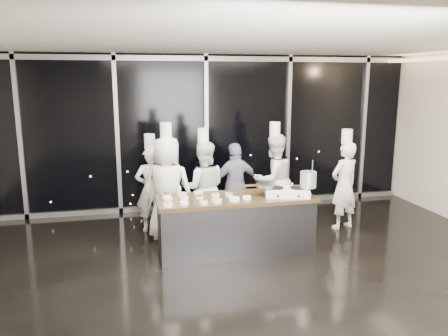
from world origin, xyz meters
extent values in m
plane|color=black|center=(0.00, 0.00, 0.00)|extent=(9.00, 9.00, 0.00)
cube|color=beige|center=(0.00, 3.50, 1.60)|extent=(9.00, 0.02, 3.20)
cube|color=beige|center=(0.00, -3.50, 1.60)|extent=(9.00, 0.02, 3.20)
cube|color=silver|center=(0.00, 0.00, 3.20)|extent=(9.00, 7.00, 0.02)
cube|color=black|center=(0.00, 3.44, 1.60)|extent=(8.90, 0.04, 3.18)
cube|color=gray|center=(0.00, 3.39, 3.10)|extent=(8.90, 0.08, 0.10)
cube|color=gray|center=(0.00, 3.39, 0.05)|extent=(8.90, 0.08, 0.10)
cube|color=gray|center=(-3.60, 3.39, 1.60)|extent=(0.08, 0.08, 3.20)
cube|color=gray|center=(-1.80, 3.39, 1.60)|extent=(0.08, 0.08, 3.20)
cube|color=gray|center=(0.00, 3.39, 1.60)|extent=(0.08, 0.08, 3.20)
cube|color=gray|center=(1.80, 3.39, 1.60)|extent=(0.08, 0.08, 3.20)
cube|color=gray|center=(3.60, 3.39, 1.60)|extent=(0.08, 0.08, 3.20)
cube|color=#333338|center=(0.00, 0.90, 0.42)|extent=(2.40, 0.80, 0.84)
cube|color=#44321D|center=(0.00, 0.90, 0.87)|extent=(2.46, 0.86, 0.06)
cube|color=white|center=(0.80, 0.78, 0.96)|extent=(0.76, 0.57, 0.12)
cylinder|color=black|center=(0.64, 0.82, 1.03)|extent=(0.28, 0.28, 0.02)
cylinder|color=black|center=(0.96, 0.74, 1.03)|extent=(0.28, 0.28, 0.02)
cylinder|color=black|center=(0.59, 0.61, 0.95)|extent=(0.04, 0.03, 0.04)
cylinder|color=black|center=(0.90, 0.53, 0.95)|extent=(0.04, 0.03, 0.04)
cylinder|color=gray|center=(0.48, 0.88, 1.07)|extent=(0.37, 0.37, 0.05)
cube|color=#4C2B14|center=(0.22, 0.95, 1.07)|extent=(0.23, 0.08, 0.02)
cylinder|color=silver|center=(1.12, 0.70, 1.16)|extent=(0.30, 0.30, 0.25)
cylinder|color=white|center=(-1.09, 0.61, 0.92)|extent=(0.15, 0.15, 0.04)
cylinder|color=gold|center=(-1.09, 0.61, 0.94)|extent=(0.12, 0.12, 0.01)
cylinder|color=white|center=(-1.06, 0.93, 0.92)|extent=(0.15, 0.15, 0.04)
cylinder|color=#ECEDA7|center=(-1.06, 0.93, 0.94)|extent=(0.12, 0.12, 0.01)
cylinder|color=white|center=(-1.05, 1.16, 0.92)|extent=(0.14, 0.14, 0.04)
cylinder|color=black|center=(-1.05, 1.16, 0.94)|extent=(0.11, 0.11, 0.01)
cylinder|color=white|center=(-0.85, 0.64, 0.92)|extent=(0.13, 0.13, 0.04)
cylinder|color=white|center=(-0.85, 0.64, 0.94)|extent=(0.11, 0.11, 0.01)
cylinder|color=white|center=(-0.81, 0.92, 0.92)|extent=(0.14, 0.14, 0.04)
cylinder|color=tan|center=(-0.81, 0.92, 0.94)|extent=(0.12, 0.12, 0.01)
cylinder|color=white|center=(-0.81, 1.14, 0.92)|extent=(0.13, 0.13, 0.04)
cylinder|color=tan|center=(-0.81, 1.14, 0.94)|extent=(0.11, 0.11, 0.01)
cylinder|color=white|center=(-0.56, 0.61, 0.92)|extent=(0.12, 0.12, 0.04)
cylinder|color=#F38664|center=(-0.56, 0.61, 0.94)|extent=(0.10, 0.10, 0.01)
cylinder|color=white|center=(-0.57, 0.92, 0.92)|extent=(0.12, 0.12, 0.04)
cylinder|color=black|center=(-0.57, 0.92, 0.94)|extent=(0.10, 0.10, 0.01)
cylinder|color=white|center=(-0.55, 1.17, 0.92)|extent=(0.15, 0.15, 0.04)
cylinder|color=beige|center=(-0.55, 1.17, 0.94)|extent=(0.12, 0.12, 0.01)
cylinder|color=white|center=(-0.35, 0.67, 0.92)|extent=(0.15, 0.15, 0.04)
cylinder|color=tan|center=(-0.35, 0.67, 0.94)|extent=(0.12, 0.12, 0.01)
cylinder|color=white|center=(-0.31, 0.98, 0.92)|extent=(0.13, 0.13, 0.04)
cylinder|color=tan|center=(-0.31, 0.98, 0.94)|extent=(0.11, 0.11, 0.01)
cylinder|color=white|center=(-0.07, 0.69, 0.92)|extent=(0.17, 0.17, 0.04)
cylinder|color=#F6E7C3|center=(-0.07, 0.69, 0.94)|extent=(0.14, 0.14, 0.01)
cylinder|color=white|center=(-0.09, 0.98, 0.92)|extent=(0.12, 0.12, 0.04)
cylinder|color=brown|center=(-0.09, 0.98, 0.94)|extent=(0.09, 0.09, 0.01)
cylinder|color=white|center=(0.13, 0.73, 0.92)|extent=(0.14, 0.14, 0.04)
cylinder|color=#DBD249|center=(0.13, 0.73, 0.94)|extent=(0.11, 0.11, 0.01)
cylinder|color=silver|center=(-0.86, 1.11, 0.98)|extent=(0.06, 0.06, 0.16)
cone|color=silver|center=(-0.86, 1.11, 1.08)|extent=(0.05, 0.05, 0.05)
imported|color=silver|center=(-1.23, 2.17, 0.77)|extent=(0.58, 0.40, 1.53)
cylinder|color=white|center=(-1.23, 2.17, 1.63)|extent=(0.20, 0.20, 0.26)
imported|color=silver|center=(-0.99, 1.71, 0.89)|extent=(1.02, 0.86, 1.77)
cylinder|color=white|center=(-0.99, 1.71, 1.87)|extent=(0.25, 0.25, 0.26)
imported|color=silver|center=(-0.34, 1.86, 0.82)|extent=(0.88, 0.72, 1.65)
cylinder|color=white|center=(-0.34, 1.86, 1.75)|extent=(0.21, 0.21, 0.26)
imported|color=#16173D|center=(0.31, 2.09, 0.78)|extent=(0.97, 0.53, 1.57)
imported|color=silver|center=(1.03, 2.05, 0.85)|extent=(0.98, 0.86, 1.71)
cylinder|color=white|center=(1.03, 2.05, 1.81)|extent=(0.24, 0.24, 0.26)
imported|color=silver|center=(2.20, 1.54, 0.80)|extent=(0.67, 0.54, 1.60)
cylinder|color=white|center=(2.20, 1.54, 1.70)|extent=(0.24, 0.24, 0.26)
camera|label=1|loc=(-1.63, -5.48, 2.72)|focal=35.00mm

